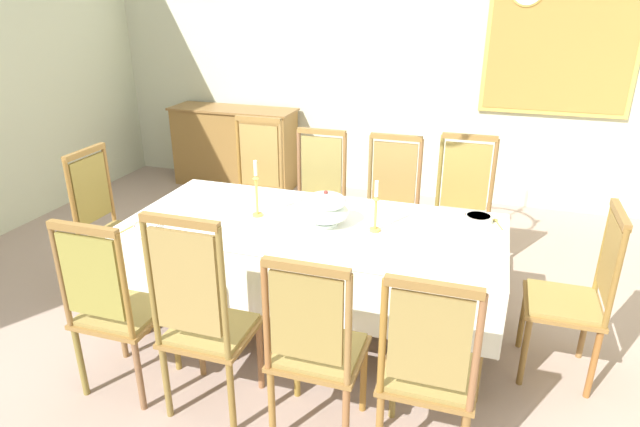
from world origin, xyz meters
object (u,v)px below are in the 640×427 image
dining_table (314,234)px  chair_head_west (110,223)px  candlestick_east (376,212)px  soup_tureen (326,208)px  bowl_near_right (478,218)px  spoon_primary (135,224)px  sideboard (235,147)px  chair_south_a (114,306)px  chair_north_b (317,199)px  spoon_secondary (496,221)px  chair_south_c (315,346)px  chair_north_d (461,214)px  chair_north_a (255,189)px  chair_north_c (390,207)px  chair_south_d (429,368)px  bowl_near_left (147,226)px  chair_head_east (577,293)px  chair_south_b (203,318)px  candlestick_west (257,194)px  framed_painting (562,36)px

dining_table → chair_head_west: chair_head_west is taller
candlestick_east → soup_tureen: bearing=180.0°
bowl_near_right → spoon_primary: bowl_near_right is taller
dining_table → sideboard: size_ratio=1.62×
chair_south_a → chair_north_b: size_ratio=0.97×
bowl_near_right → spoon_secondary: (0.11, 0.03, -0.02)m
chair_south_c → candlestick_east: 0.99m
chair_north_d → dining_table: bearing=47.4°
chair_north_a → spoon_primary: 1.34m
sideboard → spoon_secondary: bearing=143.5°
chair_north_d → chair_north_a: bearing=-0.0°
spoon_primary → spoon_secondary: bearing=24.8°
chair_north_c → chair_south_d: bearing=106.3°
chair_north_d → spoon_secondary: 0.64m
spoon_secondary → bowl_near_left: bearing=-176.4°
chair_head_east → soup_tureen: bearing=90.0°
chair_north_a → spoon_primary: size_ratio=6.62×
chair_south_b → chair_head_east: (1.86, 0.93, -0.04)m
chair_south_b → spoon_primary: chair_south_b is taller
chair_south_c → chair_north_c: bearing=90.0°
chair_south_a → chair_north_b: 1.93m
candlestick_west → framed_painting: 3.48m
soup_tureen → spoon_primary: 1.20m
chair_north_c → chair_head_west: (-1.88, -0.93, -0.00)m
chair_north_b → chair_south_d: chair_north_b is taller
chair_south_d → framed_painting: size_ratio=0.71×
chair_north_c → spoon_secondary: chair_north_c is taller
chair_south_b → spoon_secondary: (1.39, 1.30, 0.18)m
chair_south_d → chair_south_c: bearing=180.0°
spoon_primary → candlestick_east: bearing=20.2°
chair_south_b → chair_north_a: bearing=106.4°
chair_south_d → chair_head_west: 2.60m
chair_south_a → chair_north_c: bearing=58.2°
chair_head_west → candlestick_west: size_ratio=2.94×
bowl_near_left → chair_south_a: bearing=-77.2°
chair_head_west → chair_head_east: 3.14m
chair_north_c → candlestick_east: bearing=94.8°
chair_north_b → bowl_near_right: bearing=155.4°
chair_north_c → candlestick_east: (0.08, -0.93, 0.33)m
bowl_near_left → sideboard: (-0.86, 2.93, -0.33)m
chair_head_east → framed_painting: framed_painting is taller
sideboard → framed_painting: 3.59m
soup_tureen → framed_painting: 3.25m
chair_north_c → sideboard: 2.66m
chair_south_a → soup_tureen: (0.91, 0.93, 0.33)m
chair_north_d → chair_head_east: size_ratio=1.09×
chair_south_d → sideboard: bearing=127.7°
chair_south_a → chair_south_d: bearing=0.1°
dining_table → candlestick_east: 0.44m
chair_head_west → sideboard: chair_head_west is taller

